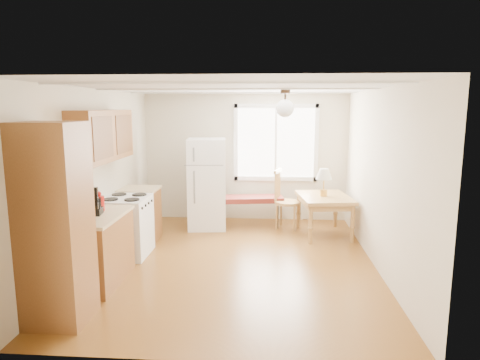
# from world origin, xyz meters

# --- Properties ---
(room_shell) EXTENTS (4.60, 5.60, 2.62)m
(room_shell) POSITION_xyz_m (0.00, 0.00, 1.25)
(room_shell) COLOR #5E3613
(room_shell) RESTS_ON ground
(kitchen_run) EXTENTS (0.65, 3.40, 2.20)m
(kitchen_run) POSITION_xyz_m (-1.72, -0.63, 0.84)
(kitchen_run) COLOR brown
(kitchen_run) RESTS_ON ground
(window_unit) EXTENTS (1.64, 0.05, 1.51)m
(window_unit) POSITION_xyz_m (0.60, 2.47, 1.55)
(window_unit) COLOR white
(window_unit) RESTS_ON room_shell
(pendant_light) EXTENTS (0.26, 0.26, 0.40)m
(pendant_light) POSITION_xyz_m (0.70, 0.40, 2.24)
(pendant_light) COLOR black
(pendant_light) RESTS_ON room_shell
(refrigerator) EXTENTS (0.76, 0.76, 1.67)m
(refrigerator) POSITION_xyz_m (-0.67, 1.80, 0.84)
(refrigerator) COLOR white
(refrigerator) RESTS_ON ground
(bench) EXTENTS (1.28, 0.63, 0.57)m
(bench) POSITION_xyz_m (0.12, 1.98, 0.50)
(bench) COLOR #5C1B15
(bench) RESTS_ON ground
(dining_table) EXTENTS (0.99, 1.23, 0.70)m
(dining_table) POSITION_xyz_m (1.45, 1.48, 0.60)
(dining_table) COLOR olive
(dining_table) RESTS_ON ground
(chair) EXTENTS (0.52, 0.52, 1.10)m
(chair) POSITION_xyz_m (0.73, 1.85, 0.64)
(chair) COLOR olive
(chair) RESTS_ON ground
(table_lamp) EXTENTS (0.28, 0.28, 0.48)m
(table_lamp) POSITION_xyz_m (1.43, 1.47, 1.05)
(table_lamp) COLOR gold
(table_lamp) RESTS_ON dining_table
(coffee_maker) EXTENTS (0.21, 0.26, 0.37)m
(coffee_maker) POSITION_xyz_m (-1.72, -0.85, 1.03)
(coffee_maker) COLOR black
(coffee_maker) RESTS_ON kitchen_run
(kettle) EXTENTS (0.14, 0.14, 0.26)m
(kettle) POSITION_xyz_m (-1.74, -0.63, 1.01)
(kettle) COLOR red
(kettle) RESTS_ON kitchen_run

